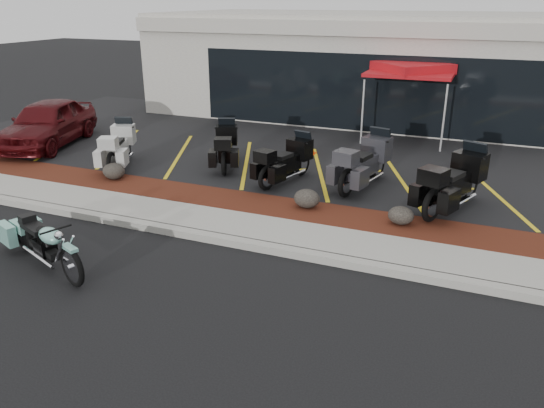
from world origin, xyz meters
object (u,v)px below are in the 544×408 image
at_px(touring_white, 125,138).
at_px(popup_canopy, 412,70).
at_px(traffic_cone, 310,147).
at_px(parked_car, 47,123).
at_px(hero_cruiser, 71,261).

relative_size(touring_white, popup_canopy, 0.70).
relative_size(touring_white, traffic_cone, 4.81).
distance_m(parked_car, popup_canopy, 11.69).
relative_size(parked_car, popup_canopy, 1.37).
xyz_separation_m(traffic_cone, popup_canopy, (2.38, 3.02, 2.02)).
bearing_deg(parked_car, traffic_cone, -0.57).
relative_size(hero_cruiser, popup_canopy, 0.88).
bearing_deg(parked_car, touring_white, -22.11).
bearing_deg(touring_white, traffic_cone, -84.49).
xyz_separation_m(touring_white, popup_canopy, (7.14, 5.56, 1.62)).
height_order(touring_white, parked_car, parked_car).
relative_size(traffic_cone, popup_canopy, 0.14).
relative_size(hero_cruiser, touring_white, 1.26).
height_order(parked_car, traffic_cone, parked_car).
bearing_deg(parked_car, popup_canopy, 10.75).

